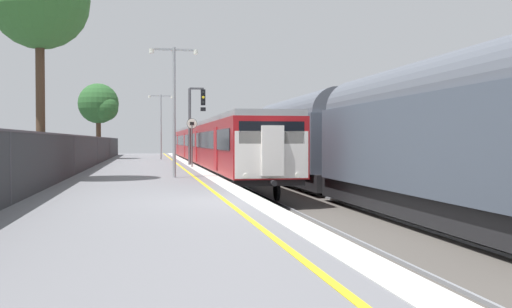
{
  "coord_description": "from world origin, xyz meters",
  "views": [
    {
      "loc": [
        -2.29,
        -14.04,
        1.52
      ],
      "look_at": [
        1.54,
        5.83,
        1.05
      ],
      "focal_mm": 39.68,
      "sensor_mm": 36.0,
      "label": 1
    }
  ],
  "objects_px": {
    "signal_gantry": "(194,117)",
    "commuter_train_at_platform": "(209,144)",
    "background_tree_left": "(100,105)",
    "background_tree_centre": "(39,3)",
    "platform_lamp_far": "(161,121)",
    "freight_train_adjacent_track": "(345,137)",
    "speed_limit_sign": "(192,136)",
    "platform_lamp_mid": "(174,100)"
  },
  "relations": [
    {
      "from": "signal_gantry",
      "to": "platform_lamp_mid",
      "type": "bearing_deg",
      "value": -98.43
    },
    {
      "from": "speed_limit_sign",
      "to": "signal_gantry",
      "type": "bearing_deg",
      "value": 83.15
    },
    {
      "from": "speed_limit_sign",
      "to": "background_tree_left",
      "type": "xyz_separation_m",
      "value": [
        -6.43,
        16.31,
        2.75
      ]
    },
    {
      "from": "platform_lamp_far",
      "to": "background_tree_left",
      "type": "distance_m",
      "value": 5.66
    },
    {
      "from": "speed_limit_sign",
      "to": "platform_lamp_mid",
      "type": "xyz_separation_m",
      "value": [
        -1.44,
        -9.14,
        1.4
      ]
    },
    {
      "from": "platform_lamp_far",
      "to": "signal_gantry",
      "type": "bearing_deg",
      "value": -80.52
    },
    {
      "from": "commuter_train_at_platform",
      "to": "background_tree_centre",
      "type": "height_order",
      "value": "background_tree_centre"
    },
    {
      "from": "background_tree_centre",
      "to": "platform_lamp_far",
      "type": "bearing_deg",
      "value": 78.25
    },
    {
      "from": "speed_limit_sign",
      "to": "commuter_train_at_platform",
      "type": "bearing_deg",
      "value": 77.22
    },
    {
      "from": "signal_gantry",
      "to": "platform_lamp_mid",
      "type": "height_order",
      "value": "platform_lamp_mid"
    },
    {
      "from": "signal_gantry",
      "to": "background_tree_centre",
      "type": "distance_m",
      "value": 15.45
    },
    {
      "from": "background_tree_left",
      "to": "platform_lamp_far",
      "type": "bearing_deg",
      "value": -24.7
    },
    {
      "from": "commuter_train_at_platform",
      "to": "speed_limit_sign",
      "type": "relative_size",
      "value": 15.18
    },
    {
      "from": "signal_gantry",
      "to": "background_tree_centre",
      "type": "xyz_separation_m",
      "value": [
        -6.86,
        -13.36,
        3.62
      ]
    },
    {
      "from": "commuter_train_at_platform",
      "to": "background_tree_left",
      "type": "distance_m",
      "value": 12.08
    },
    {
      "from": "commuter_train_at_platform",
      "to": "signal_gantry",
      "type": "distance_m",
      "value": 5.51
    },
    {
      "from": "commuter_train_at_platform",
      "to": "freight_train_adjacent_track",
      "type": "bearing_deg",
      "value": -77.2
    },
    {
      "from": "speed_limit_sign",
      "to": "platform_lamp_mid",
      "type": "height_order",
      "value": "platform_lamp_mid"
    },
    {
      "from": "freight_train_adjacent_track",
      "to": "background_tree_centre",
      "type": "height_order",
      "value": "background_tree_centre"
    },
    {
      "from": "background_tree_left",
      "to": "background_tree_centre",
      "type": "distance_m",
      "value": 26.63
    },
    {
      "from": "platform_lamp_mid",
      "to": "platform_lamp_far",
      "type": "height_order",
      "value": "platform_lamp_mid"
    },
    {
      "from": "signal_gantry",
      "to": "background_tree_left",
      "type": "distance_m",
      "value": 14.91
    },
    {
      "from": "signal_gantry",
      "to": "speed_limit_sign",
      "type": "height_order",
      "value": "signal_gantry"
    },
    {
      "from": "freight_train_adjacent_track",
      "to": "platform_lamp_far",
      "type": "distance_m",
      "value": 24.66
    },
    {
      "from": "platform_lamp_far",
      "to": "freight_train_adjacent_track",
      "type": "bearing_deg",
      "value": -72.77
    },
    {
      "from": "platform_lamp_mid",
      "to": "background_tree_centre",
      "type": "distance_m",
      "value": 6.23
    },
    {
      "from": "background_tree_centre",
      "to": "signal_gantry",
      "type": "bearing_deg",
      "value": 62.82
    },
    {
      "from": "commuter_train_at_platform",
      "to": "speed_limit_sign",
      "type": "height_order",
      "value": "commuter_train_at_platform"
    },
    {
      "from": "platform_lamp_mid",
      "to": "background_tree_centre",
      "type": "height_order",
      "value": "background_tree_centre"
    },
    {
      "from": "commuter_train_at_platform",
      "to": "background_tree_centre",
      "type": "xyz_separation_m",
      "value": [
        -8.33,
        -18.37,
        5.4
      ]
    },
    {
      "from": "platform_lamp_mid",
      "to": "background_tree_left",
      "type": "relative_size",
      "value": 0.85
    },
    {
      "from": "commuter_train_at_platform",
      "to": "signal_gantry",
      "type": "relative_size",
      "value": 8.74
    },
    {
      "from": "signal_gantry",
      "to": "background_tree_left",
      "type": "relative_size",
      "value": 0.77
    },
    {
      "from": "speed_limit_sign",
      "to": "background_tree_left",
      "type": "bearing_deg",
      "value": 111.51
    },
    {
      "from": "freight_train_adjacent_track",
      "to": "background_tree_centre",
      "type": "bearing_deg",
      "value": -176.58
    },
    {
      "from": "commuter_train_at_platform",
      "to": "freight_train_adjacent_track",
      "type": "xyz_separation_m",
      "value": [
        4.0,
        -17.63,
        0.42
      ]
    },
    {
      "from": "commuter_train_at_platform",
      "to": "background_tree_centre",
      "type": "distance_m",
      "value": 20.88
    },
    {
      "from": "signal_gantry",
      "to": "commuter_train_at_platform",
      "type": "bearing_deg",
      "value": 73.63
    },
    {
      "from": "signal_gantry",
      "to": "background_tree_left",
      "type": "bearing_deg",
      "value": 117.31
    },
    {
      "from": "signal_gantry",
      "to": "platform_lamp_far",
      "type": "distance_m",
      "value": 11.04
    },
    {
      "from": "commuter_train_at_platform",
      "to": "background_tree_left",
      "type": "height_order",
      "value": "background_tree_left"
    },
    {
      "from": "commuter_train_at_platform",
      "to": "background_tree_left",
      "type": "bearing_deg",
      "value": 135.34
    }
  ]
}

